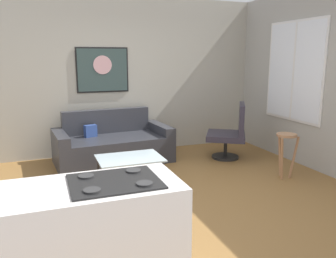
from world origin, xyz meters
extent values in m
cube|color=olive|center=(0.00, 0.00, -0.02)|extent=(6.40, 6.40, 0.04)
cube|color=#A8A494|center=(0.00, 2.42, 1.40)|extent=(6.40, 0.05, 2.80)
cube|color=#A5A399|center=(2.62, 0.30, 1.40)|extent=(0.05, 6.40, 2.80)
cube|color=#2D2E34|center=(-0.27, 1.81, 0.22)|extent=(1.60, 1.07, 0.43)
cube|color=#2D2E34|center=(-0.31, 2.20, 0.64)|extent=(1.53, 0.29, 0.41)
cube|color=#2D2E34|center=(-1.12, 1.74, 0.29)|extent=(0.26, 0.96, 0.58)
cube|color=#2D2E34|center=(0.58, 1.88, 0.29)|extent=(0.26, 0.96, 0.58)
cube|color=navy|center=(-0.62, 1.95, 0.53)|extent=(0.22, 0.15, 0.20)
cube|color=silver|center=(-0.28, 0.67, 0.38)|extent=(0.88, 0.63, 0.02)
cylinder|color=#232326|center=(-0.67, 0.41, 0.19)|extent=(0.03, 0.03, 0.37)
cylinder|color=#232326|center=(0.12, 0.41, 0.19)|extent=(0.03, 0.03, 0.37)
cylinder|color=#232326|center=(-0.67, 0.94, 0.19)|extent=(0.03, 0.03, 0.37)
cylinder|color=#232326|center=(0.12, 0.94, 0.19)|extent=(0.03, 0.03, 0.37)
cylinder|color=black|center=(1.61, 1.35, 0.02)|extent=(0.47, 0.47, 0.04)
cylinder|color=black|center=(1.61, 1.35, 0.22)|extent=(0.06, 0.06, 0.37)
cube|color=#2E2A37|center=(1.61, 1.35, 0.40)|extent=(0.90, 0.91, 0.10)
cube|color=#2E2A37|center=(1.83, 1.22, 0.71)|extent=(0.42, 0.62, 0.52)
cylinder|color=#A6754E|center=(1.91, 0.16, 0.64)|extent=(0.29, 0.29, 0.03)
cylinder|color=#A6754E|center=(1.91, 0.28, 0.31)|extent=(0.04, 0.12, 0.63)
cylinder|color=#A6754E|center=(1.81, 0.10, 0.31)|extent=(0.12, 0.09, 0.63)
cylinder|color=#A6754E|center=(2.02, 0.10, 0.31)|extent=(0.12, 0.09, 0.63)
cube|color=white|center=(-1.18, -1.56, 0.46)|extent=(1.38, 0.61, 0.91)
cube|color=black|center=(-0.93, -1.56, 0.92)|extent=(0.60, 0.49, 0.01)
cylinder|color=#2D2D2D|center=(-1.10, -1.70, 0.93)|extent=(0.11, 0.11, 0.01)
cylinder|color=#2D2D2D|center=(-0.76, -1.70, 0.93)|extent=(0.11, 0.11, 0.01)
cylinder|color=#2D2D2D|center=(-1.10, -1.42, 0.93)|extent=(0.11, 0.11, 0.01)
cylinder|color=#2D2D2D|center=(-0.76, -1.42, 0.93)|extent=(0.11, 0.11, 0.01)
cube|color=black|center=(-0.31, 2.39, 1.52)|extent=(0.91, 0.01, 0.78)
cube|color=#334542|center=(-0.31, 2.38, 1.52)|extent=(0.86, 0.02, 0.73)
cylinder|color=#D39C9D|center=(-0.31, 2.37, 1.61)|extent=(0.32, 0.01, 0.32)
cube|color=silver|center=(2.59, 0.90, 1.51)|extent=(0.02, 1.34, 1.64)
cube|color=white|center=(2.58, 0.90, 1.51)|extent=(0.01, 1.26, 1.56)
cube|color=silver|center=(2.58, 0.90, 1.51)|extent=(0.01, 0.04, 1.56)
camera|label=1|loc=(-1.36, -3.76, 1.74)|focal=36.81mm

